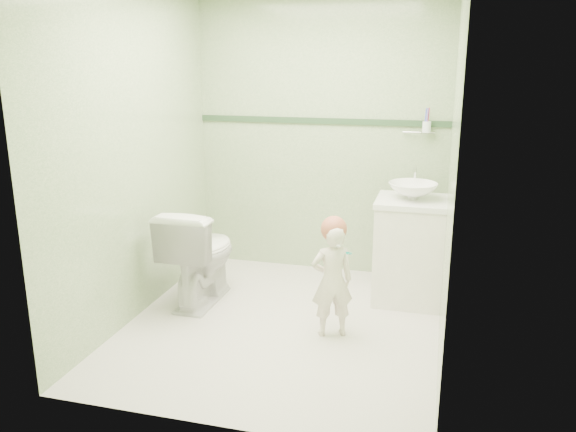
% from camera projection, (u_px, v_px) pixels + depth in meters
% --- Properties ---
extents(ground, '(2.50, 2.50, 0.00)m').
position_uv_depth(ground, '(283.00, 325.00, 4.20)').
color(ground, silver).
rests_on(ground, ground).
extents(room_shell, '(2.50, 2.54, 2.40)m').
position_uv_depth(room_shell, '(282.00, 161.00, 3.88)').
color(room_shell, '#8DAE7C').
rests_on(room_shell, ground).
extents(trim_stripe, '(2.20, 0.02, 0.05)m').
position_uv_depth(trim_stripe, '(321.00, 121.00, 5.00)').
color(trim_stripe, '#2A462B').
rests_on(trim_stripe, room_shell).
extents(vanity, '(0.52, 0.50, 0.80)m').
position_uv_depth(vanity, '(409.00, 252.00, 4.54)').
color(vanity, white).
rests_on(vanity, ground).
extents(counter, '(0.54, 0.52, 0.04)m').
position_uv_depth(counter, '(412.00, 202.00, 4.43)').
color(counter, white).
rests_on(counter, vanity).
extents(basin, '(0.37, 0.37, 0.13)m').
position_uv_depth(basin, '(413.00, 191.00, 4.41)').
color(basin, white).
rests_on(basin, counter).
extents(faucet, '(0.03, 0.13, 0.18)m').
position_uv_depth(faucet, '(415.00, 176.00, 4.56)').
color(faucet, silver).
rests_on(faucet, counter).
extents(cup_holder, '(0.26, 0.07, 0.21)m').
position_uv_depth(cup_holder, '(426.00, 127.00, 4.73)').
color(cup_holder, silver).
rests_on(cup_holder, room_shell).
extents(toilet, '(0.45, 0.77, 0.78)m').
position_uv_depth(toilet, '(200.00, 254.00, 4.52)').
color(toilet, white).
rests_on(toilet, ground).
extents(toddler, '(0.34, 0.29, 0.80)m').
position_uv_depth(toddler, '(332.00, 281.00, 3.95)').
color(toddler, beige).
rests_on(toddler, ground).
extents(hair_cap, '(0.18, 0.18, 0.18)m').
position_uv_depth(hair_cap, '(334.00, 229.00, 3.88)').
color(hair_cap, '#B35E44').
rests_on(hair_cap, toddler).
extents(teal_toothbrush, '(0.10, 0.14, 0.08)m').
position_uv_depth(teal_toothbrush, '(348.00, 252.00, 3.78)').
color(teal_toothbrush, '#05948A').
rests_on(teal_toothbrush, toddler).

